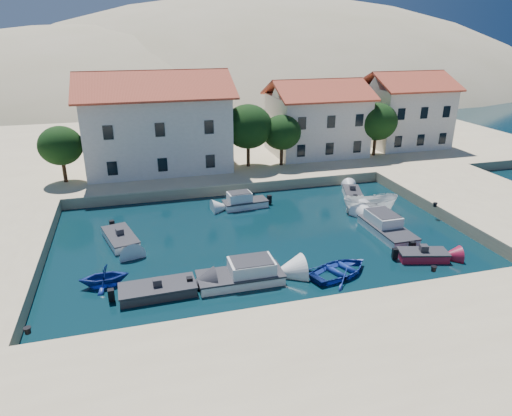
# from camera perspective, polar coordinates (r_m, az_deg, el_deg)

# --- Properties ---
(ground) EXTENTS (400.00, 400.00, 0.00)m
(ground) POSITION_cam_1_polar(r_m,az_deg,el_deg) (25.77, 7.16, -12.97)
(ground) COLOR black
(ground) RESTS_ON ground
(quay_south) EXTENTS (52.00, 12.00, 1.00)m
(quay_south) POSITION_cam_1_polar(r_m,az_deg,el_deg) (21.27, 13.76, -20.46)
(quay_south) COLOR tan
(quay_south) RESTS_ON ground
(quay_east) EXTENTS (11.00, 20.00, 1.00)m
(quay_east) POSITION_cam_1_polar(r_m,az_deg,el_deg) (43.75, 27.50, 0.29)
(quay_east) COLOR tan
(quay_east) RESTS_ON ground
(quay_north) EXTENTS (80.00, 36.00, 1.00)m
(quay_north) POSITION_cam_1_polar(r_m,az_deg,el_deg) (60.09, -4.94, 7.92)
(quay_north) COLOR tan
(quay_north) RESTS_ON ground
(hills) EXTENTS (254.00, 176.00, 99.00)m
(hills) POSITION_cam_1_polar(r_m,az_deg,el_deg) (150.88, -3.87, 6.88)
(hills) COLOR tan
(hills) RESTS_ON ground
(building_left) EXTENTS (14.70, 9.45, 9.70)m
(building_left) POSITION_cam_1_polar(r_m,az_deg,el_deg) (48.30, -12.36, 10.77)
(building_left) COLOR silver
(building_left) RESTS_ON quay_north
(building_mid) EXTENTS (10.50, 8.40, 8.30)m
(building_mid) POSITION_cam_1_polar(r_m,az_deg,el_deg) (53.49, 7.58, 11.30)
(building_mid) COLOR silver
(building_mid) RESTS_ON quay_north
(building_right) EXTENTS (9.45, 8.40, 8.80)m
(building_right) POSITION_cam_1_polar(r_m,az_deg,el_deg) (59.95, 18.08, 11.78)
(building_right) COLOR silver
(building_right) RESTS_ON quay_north
(trees) EXTENTS (37.30, 5.30, 6.45)m
(trees) POSITION_cam_1_polar(r_m,az_deg,el_deg) (47.79, 0.80, 9.80)
(trees) COLOR #382314
(trees) RESTS_ON quay_north
(bollards) EXTENTS (29.36, 9.56, 0.30)m
(bollards) POSITION_cam_1_polar(r_m,az_deg,el_deg) (29.22, 9.49, -6.04)
(bollards) COLOR black
(bollards) RESTS_ON ground
(motorboat_grey_sw) EXTENTS (4.48, 2.08, 1.25)m
(motorboat_grey_sw) POSITION_cam_1_polar(r_m,az_deg,el_deg) (27.64, -12.17, -10.00)
(motorboat_grey_sw) COLOR #302F33
(motorboat_grey_sw) RESTS_ON ground
(cabin_cruiser_south) EXTENTS (5.26, 2.26, 1.60)m
(cabin_cruiser_south) POSITION_cam_1_polar(r_m,az_deg,el_deg) (28.16, -1.99, -8.41)
(cabin_cruiser_south) COLOR white
(cabin_cruiser_south) RESTS_ON ground
(rowboat_south) EXTENTS (5.11, 4.35, 0.90)m
(rowboat_south) POSITION_cam_1_polar(r_m,az_deg,el_deg) (29.72, 10.41, -8.13)
(rowboat_south) COLOR navy
(rowboat_south) RESTS_ON ground
(motorboat_red_se) EXTENTS (3.50, 2.24, 1.25)m
(motorboat_red_se) POSITION_cam_1_polar(r_m,az_deg,el_deg) (32.85, 20.12, -5.57)
(motorboat_red_se) COLOR maroon
(motorboat_red_se) RESTS_ON ground
(cabin_cruiser_east) EXTENTS (2.26, 5.46, 1.60)m
(cabin_cruiser_east) POSITION_cam_1_polar(r_m,az_deg,el_deg) (35.90, 16.11, -2.42)
(cabin_cruiser_east) COLOR white
(cabin_cruiser_east) RESTS_ON ground
(boat_east) EXTENTS (4.81, 2.81, 1.75)m
(boat_east) POSITION_cam_1_polar(r_m,az_deg,el_deg) (39.87, 13.99, -0.52)
(boat_east) COLOR white
(boat_east) RESTS_ON ground
(motorboat_white_ne) EXTENTS (2.45, 3.51, 1.25)m
(motorboat_white_ne) POSITION_cam_1_polar(r_m,az_deg,el_deg) (43.33, 11.92, 1.86)
(motorboat_white_ne) COLOR white
(motorboat_white_ne) RESTS_ON ground
(rowboat_west) EXTENTS (2.97, 2.59, 1.51)m
(rowboat_west) POSITION_cam_1_polar(r_m,az_deg,el_deg) (29.54, -18.35, -9.14)
(rowboat_west) COLOR navy
(rowboat_west) RESTS_ON ground
(motorboat_white_west) EXTENTS (2.81, 4.46, 1.25)m
(motorboat_white_west) POSITION_cam_1_polar(r_m,az_deg,el_deg) (34.72, -16.58, -3.65)
(motorboat_white_west) COLOR white
(motorboat_white_west) RESTS_ON ground
(cabin_cruiser_north) EXTENTS (3.96, 1.92, 1.60)m
(cabin_cruiser_north) POSITION_cam_1_polar(r_m,az_deg,el_deg) (39.68, -1.35, 0.76)
(cabin_cruiser_north) COLOR white
(cabin_cruiser_north) RESTS_ON ground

